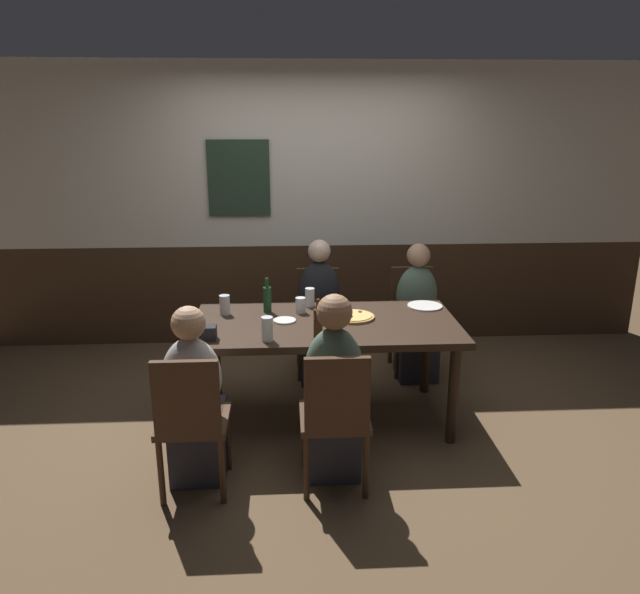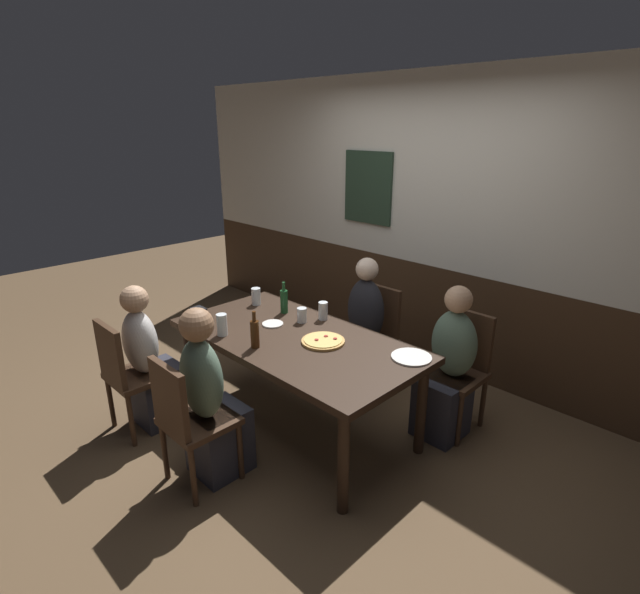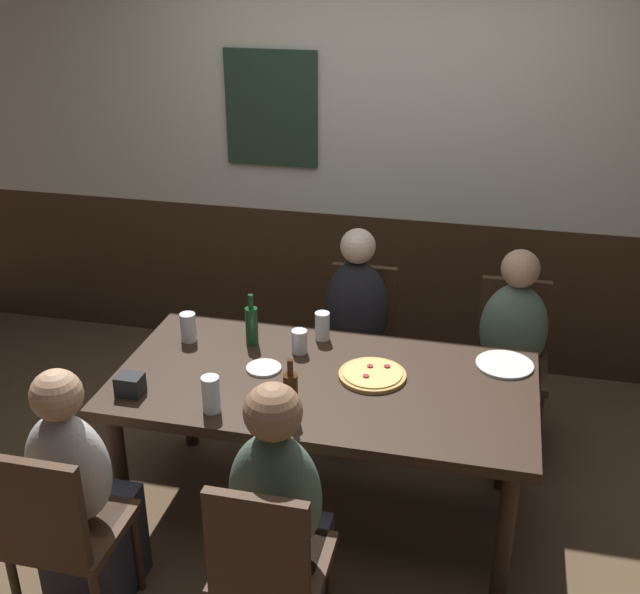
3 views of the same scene
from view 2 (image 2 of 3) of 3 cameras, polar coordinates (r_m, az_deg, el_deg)
The scene contains 21 objects.
ground_plane at distance 3.82m, azimuth -2.68°, elevation -14.84°, with size 12.00×12.00×0.00m, color brown.
wall_back at distance 4.51m, azimuth 12.81°, elevation 8.18°, with size 6.40×0.13×2.60m.
dining_table at distance 3.49m, azimuth -2.85°, elevation -5.80°, with size 1.85×0.95×0.74m.
chair_mid_far at distance 4.15m, azimuth 6.31°, elevation -4.14°, with size 0.40×0.40×0.88m.
chair_mid_near at distance 3.12m, azimuth -15.28°, elevation -13.40°, with size 0.40×0.40×0.88m.
chair_left_near at distance 3.77m, azimuth -21.62°, elevation -8.08°, with size 0.40×0.40×0.88m.
chair_right_far at distance 3.75m, azimuth 16.09°, elevation -7.55°, with size 0.40×0.40×0.88m.
person_mid_far at distance 4.04m, azimuth 4.86°, elevation -4.87°, with size 0.34×0.37×1.17m.
person_mid_near at distance 3.19m, azimuth -12.73°, elevation -12.42°, with size 0.34×0.37×1.17m.
person_left_near at distance 3.84m, azimuth -19.34°, elevation -7.76°, with size 0.34×0.37×1.11m.
person_right_far at distance 3.63m, azimuth 14.77°, elevation -8.75°, with size 0.34×0.37×1.13m.
pizza at distance 3.36m, azimuth 0.36°, elevation -5.18°, with size 0.30×0.30×0.03m.
tumbler_water at distance 4.07m, azimuth -7.51°, elevation -0.06°, with size 0.08×0.08×0.14m.
pint_glass_amber at distance 3.68m, azimuth -2.15°, elevation -2.19°, with size 0.07×0.07×0.11m.
tumbler_short at distance 3.73m, azimuth 0.36°, elevation -1.71°, with size 0.07×0.07×0.14m.
beer_glass_half at distance 3.52m, azimuth -11.43°, elevation -3.33°, with size 0.08×0.08×0.16m.
beer_bottle_green at distance 3.86m, azimuth -4.25°, elevation -0.44°, with size 0.06×0.06×0.26m.
beer_bottle_brown at distance 3.28m, azimuth -7.67°, elevation -4.24°, with size 0.06×0.06×0.26m.
plate_white_large at distance 3.21m, azimuth 10.69°, elevation -6.95°, with size 0.26×0.26×0.01m, color white.
plate_white_small at distance 3.67m, azimuth -5.58°, elevation -3.17°, with size 0.16×0.16×0.01m, color white.
condiment_caddy at distance 3.86m, azimuth -14.06°, elevation -1.89°, with size 0.11×0.09×0.09m, color black.
Camera 2 is at (2.34, -2.10, 2.17)m, focal length 27.24 mm.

